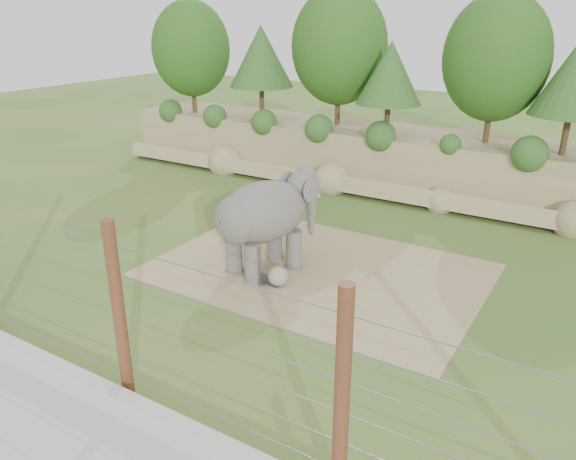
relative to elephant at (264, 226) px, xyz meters
The scene contains 8 objects.
ground 2.76m from the elephant, 65.97° to the right, with size 90.00×90.00×0.00m, color #366725.
back_embankment 10.96m from the elephant, 81.77° to the left, with size 30.00×5.52×8.77m.
dirt_patch 2.27m from the elephant, 31.79° to the left, with size 10.00×7.00×0.02m, color tan.
drain_grate 1.67m from the elephant, 46.96° to the right, with size 1.00×0.60×0.03m, color #262628.
elephant is the anchor object (origin of this frame).
stone_ball 1.65m from the elephant, 35.29° to the right, with size 0.62×0.62×0.62m, color gray.
retaining_wall 7.28m from the elephant, 82.47° to the right, with size 26.00×0.35×0.50m, color beige.
barrier_fence 6.69m from the elephant, 81.91° to the right, with size 20.26×0.26×4.00m.
Camera 1 is at (8.07, -11.12, 7.72)m, focal length 35.00 mm.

